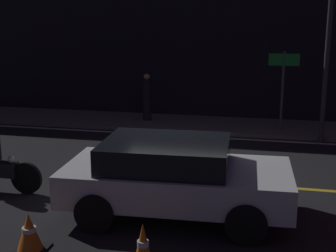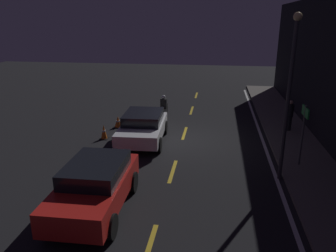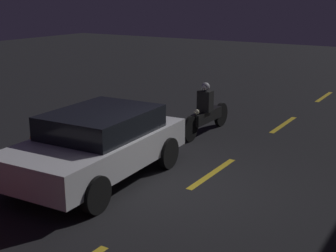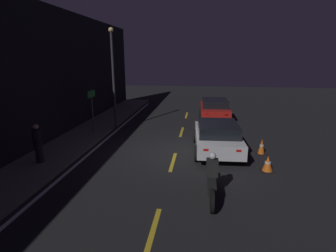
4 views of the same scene
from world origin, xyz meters
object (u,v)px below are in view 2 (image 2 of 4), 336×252
object	(u,v)px
motorcycle	(164,109)
pedestrian	(290,115)
traffic_cone_near	(118,122)
traffic_cone_mid	(104,132)
sedan_white	(143,126)
shop_sign	(304,124)
taxi_red	(95,185)
street_lamp	(289,91)

from	to	relation	value
motorcycle	pedestrian	size ratio (longest dim) A/B	1.54
traffic_cone_near	traffic_cone_mid	distance (m)	1.86
sedan_white	shop_sign	xyz separation A→B (m)	(1.95, 6.68, 1.05)
motorcycle	traffic_cone_mid	xyz separation A→B (m)	(3.97, -2.32, -0.22)
motorcycle	shop_sign	xyz separation A→B (m)	(5.96, 6.32, 1.23)
taxi_red	sedan_white	bearing A→B (deg)	177.71
taxi_red	shop_sign	size ratio (longest dim) A/B	1.71
traffic_cone_near	shop_sign	world-z (taller)	shop_sign
street_lamp	motorcycle	bearing A→B (deg)	-142.57
sedan_white	street_lamp	distance (m)	6.99
sedan_white	street_lamp	size ratio (longest dim) A/B	0.71
motorcycle	sedan_white	bearing A→B (deg)	-4.89
traffic_cone_mid	shop_sign	world-z (taller)	shop_sign
traffic_cone_mid	traffic_cone_near	bearing A→B (deg)	175.27
pedestrian	shop_sign	world-z (taller)	shop_sign
sedan_white	pedestrian	bearing A→B (deg)	105.96
sedan_white	pedestrian	xyz separation A→B (m)	(-2.42, 7.10, 0.15)
traffic_cone_near	traffic_cone_mid	xyz separation A→B (m)	(1.85, -0.15, 0.05)
sedan_white	traffic_cone_mid	bearing A→B (deg)	-93.83
sedan_white	taxi_red	xyz separation A→B (m)	(6.01, -0.11, 0.06)
pedestrian	shop_sign	size ratio (longest dim) A/B	0.65
traffic_cone_near	pedestrian	distance (m)	8.95
traffic_cone_near	traffic_cone_mid	size ratio (longest dim) A/B	0.86
pedestrian	traffic_cone_near	bearing A→B (deg)	-86.58
motorcycle	traffic_cone_near	size ratio (longest dim) A/B	3.96
motorcycle	traffic_cone_near	distance (m)	3.04
taxi_red	pedestrian	world-z (taller)	pedestrian
taxi_red	traffic_cone_near	bearing A→B (deg)	-169.08
pedestrian	street_lamp	distance (m)	6.11
motorcycle	street_lamp	size ratio (longest dim) A/B	0.42
taxi_red	traffic_cone_mid	size ratio (longest dim) A/B	5.77
sedan_white	motorcycle	bearing A→B (deg)	172.11
traffic_cone_mid	pedestrian	world-z (taller)	pedestrian
motorcycle	traffic_cone_mid	distance (m)	4.60
sedan_white	shop_sign	distance (m)	7.03
taxi_red	street_lamp	world-z (taller)	street_lamp
pedestrian	traffic_cone_mid	bearing A→B (deg)	-75.27
pedestrian	street_lamp	world-z (taller)	street_lamp
motorcycle	street_lamp	distance (m)	9.30
sedan_white	motorcycle	xyz separation A→B (m)	(-4.00, 0.35, -0.19)
motorcycle	street_lamp	xyz separation A→B (m)	(7.07, 5.41, 2.67)
traffic_cone_near	pedestrian	size ratio (longest dim) A/B	0.39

